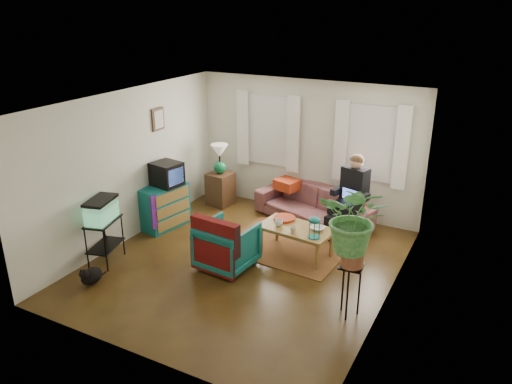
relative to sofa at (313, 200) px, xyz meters
The scene contains 31 objects.
floor 2.13m from the sofa, 99.68° to the right, with size 4.50×5.00×0.01m, color #4F2B14.
ceiling 3.00m from the sofa, 99.68° to the right, with size 4.50×5.00×0.01m, color white.
wall_back 1.03m from the sofa, 127.84° to the left, with size 4.50×0.01×2.60m, color silver.
wall_front 4.64m from the sofa, 94.39° to the right, with size 4.50×0.01×2.60m, color silver.
wall_left 3.42m from the sofa, 141.74° to the right, with size 0.01×5.00×2.60m, color silver.
wall_right 2.92m from the sofa, 47.17° to the right, with size 0.01×5.00×2.60m, color silver.
window_left 1.65m from the sofa, 159.49° to the left, with size 1.08×0.04×1.38m, color white.
window_right 1.49m from the sofa, 25.53° to the left, with size 1.08×0.04×1.38m, color white.
curtains_left 1.64m from the sofa, 163.07° to the left, with size 1.36×0.06×1.50m, color white.
curtains_right 1.47m from the sofa, 21.24° to the left, with size 1.36×0.06×1.50m, color white.
picture_frame 3.21m from the sofa, 154.92° to the right, with size 0.04×0.32×0.40m, color #3D2616.
area_rug 1.22m from the sofa, 90.29° to the right, with size 2.00×1.60×0.01m, color brown.
sofa is the anchor object (origin of this frame).
seated_person 0.84m from the sofa, 16.68° to the right, with size 0.56×0.69×1.34m, color black, non-canonical shape.
side_table 2.00m from the sofa, behind, with size 0.46×0.46×0.67m, color #3F2417.
table_lamp 2.07m from the sofa, behind, with size 0.35×0.35×0.62m, color white, non-canonical shape.
dresser 2.77m from the sofa, 147.67° to the right, with size 0.44×0.89×0.80m, color navy.
crt_tv 2.76m from the sofa, 148.81° to the right, with size 0.49×0.44×0.43m, color black.
aquarium_stand 3.82m from the sofa, 128.00° to the right, with size 0.36×0.65×0.72m, color black.
aquarium 3.85m from the sofa, 128.00° to the right, with size 0.32×0.59×0.38m, color #7FD899.
black_cat 4.18m from the sofa, 119.71° to the right, with size 0.24×0.37×0.32m, color black.
armchair 2.30m from the sofa, 103.77° to the right, with size 0.80×0.74×0.82m, color #115467.
serape_throw 2.62m from the sofa, 102.71° to the right, with size 0.82×0.19×0.67m, color #9E0A0A.
coffee_table 1.40m from the sofa, 79.91° to the right, with size 1.19×0.65×0.49m, color brown.
cup_a 1.45m from the sofa, 91.50° to the right, with size 0.13×0.13×0.11m, color white.
cup_b 1.60m from the sofa, 80.06° to the right, with size 0.11×0.11×0.10m, color beige.
bowl 1.42m from the sofa, 65.98° to the right, with size 0.23×0.23×0.06m, color white.
snack_tray 1.17m from the sofa, 92.95° to the right, with size 0.37×0.37×0.04m, color #B21414.
birdcage 1.72m from the sofa, 68.12° to the right, with size 0.19×0.19×0.35m, color #115B6B, non-canonical shape.
plant_stand 3.03m from the sofa, 59.28° to the right, with size 0.32×0.32×0.75m, color black.
potted_plant 3.14m from the sofa, 59.28° to the right, with size 0.86×0.74×0.95m, color #599947.
Camera 1 is at (3.43, -6.14, 3.95)m, focal length 35.00 mm.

